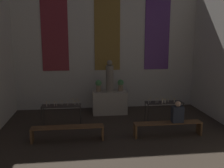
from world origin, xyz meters
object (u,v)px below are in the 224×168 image
object	(u,v)px
pew_back_left	(68,130)
flower_vase_left	(99,85)
candle_rack_right	(164,105)
pew_back_right	(168,126)
statue	(110,77)
flower_vase_right	(121,85)
altar	(110,102)
candle_rack_left	(62,108)
person_seated	(178,113)

from	to	relation	value
pew_back_left	flower_vase_left	bearing A→B (deg)	66.63
candle_rack_right	pew_back_right	bearing A→B (deg)	-102.23
candle_rack_right	pew_back_left	distance (m)	3.70
flower_vase_left	pew_back_left	world-z (taller)	flower_vase_left
statue	flower_vase_right	size ratio (longest dim) A/B	2.69
flower_vase_left	candle_rack_right	world-z (taller)	flower_vase_left
candle_rack_right	statue	bearing A→B (deg)	143.29
altar	candle_rack_left	bearing A→B (deg)	-143.41
flower_vase_right	person_seated	bearing A→B (deg)	-61.30
flower_vase_right	statue	bearing A→B (deg)	180.00
flower_vase_right	candle_rack_left	world-z (taller)	flower_vase_right
altar	statue	bearing A→B (deg)	0.00
altar	candle_rack_left	size ratio (longest dim) A/B	1.03
flower_vase_left	pew_back_right	bearing A→B (deg)	-52.00
statue	pew_back_left	world-z (taller)	statue
pew_back_left	person_seated	size ratio (longest dim) A/B	3.17
person_seated	pew_back_left	bearing A→B (deg)	180.00
person_seated	statue	bearing A→B (deg)	125.84
altar	pew_back_right	size ratio (longest dim) A/B	0.64
statue	pew_back_left	bearing A→B (deg)	-121.24
statue	candle_rack_left	size ratio (longest dim) A/B	0.94
candle_rack_left	person_seated	bearing A→B (deg)	-18.34
candle_rack_left	pew_back_right	bearing A→B (deg)	-19.83
flower_vase_left	candle_rack_left	distance (m)	2.04
pew_back_left	pew_back_right	world-z (taller)	same
pew_back_left	altar	bearing A→B (deg)	58.76
pew_back_left	pew_back_right	distance (m)	3.20
pew_back_right	person_seated	size ratio (longest dim) A/B	3.17
flower_vase_right	candle_rack_right	xyz separation A→B (m)	(1.41, -1.39, -0.52)
flower_vase_left	person_seated	xyz separation A→B (m)	(2.36, -2.64, -0.47)
altar	pew_back_left	size ratio (longest dim) A/B	0.64
altar	pew_back_right	world-z (taller)	altar
altar	pew_back_left	xyz separation A→B (m)	(-1.60, -2.64, -0.14)
flower_vase_right	pew_back_left	world-z (taller)	flower_vase_right
candle_rack_left	candle_rack_right	xyz separation A→B (m)	(3.73, -0.01, 0.00)
candle_rack_left	candle_rack_right	world-z (taller)	same
altar	person_seated	bearing A→B (deg)	-54.16
statue	candle_rack_right	bearing A→B (deg)	-36.71
candle_rack_left	person_seated	xyz separation A→B (m)	(3.77, -1.25, 0.05)
candle_rack_left	altar	bearing A→B (deg)	36.59
statue	flower_vase_right	xyz separation A→B (m)	(0.46, 0.00, -0.33)
altar	flower_vase_left	world-z (taller)	flower_vase_left
altar	candle_rack_left	xyz separation A→B (m)	(-1.87, -1.39, 0.22)
flower_vase_left	pew_back_left	xyz separation A→B (m)	(-1.14, -2.64, -0.89)
statue	pew_back_right	size ratio (longest dim) A/B	0.58
altar	pew_back_left	bearing A→B (deg)	-121.24
candle_rack_left	flower_vase_right	bearing A→B (deg)	30.78
pew_back_right	pew_back_left	bearing A→B (deg)	180.00
pew_back_left	pew_back_right	size ratio (longest dim) A/B	1.00
altar	candle_rack_right	size ratio (longest dim) A/B	1.03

